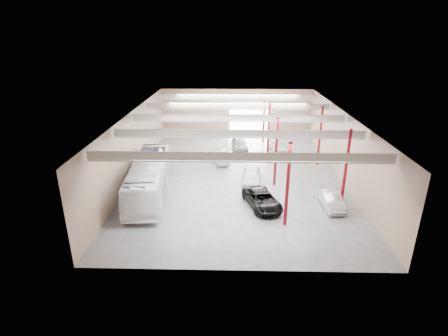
{
  "coord_description": "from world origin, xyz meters",
  "views": [
    {
      "loc": [
        -0.51,
        -34.99,
        14.64
      ],
      "look_at": [
        -1.34,
        -3.08,
        2.2
      ],
      "focal_mm": 28.0,
      "sensor_mm": 36.0,
      "label": 1
    }
  ],
  "objects_px": {
    "car_row_c": "(239,144)",
    "car_row_b": "(220,157)",
    "black_sedan": "(262,200)",
    "car_right_near": "(331,199)",
    "car_right_far": "(278,146)",
    "coach_bus": "(149,177)",
    "car_row_a": "(251,176)"
  },
  "relations": [
    {
      "from": "black_sedan",
      "to": "car_row_c",
      "type": "relative_size",
      "value": 1.07
    },
    {
      "from": "car_right_far",
      "to": "car_row_c",
      "type": "bearing_deg",
      "value": 154.9
    },
    {
      "from": "coach_bus",
      "to": "car_right_far",
      "type": "xyz_separation_m",
      "value": [
        13.95,
        13.49,
        -0.99
      ]
    },
    {
      "from": "car_right_far",
      "to": "coach_bus",
      "type": "bearing_deg",
      "value": -152.12
    },
    {
      "from": "car_row_b",
      "to": "coach_bus",
      "type": "bearing_deg",
      "value": -138.55
    },
    {
      "from": "black_sedan",
      "to": "car_row_b",
      "type": "bearing_deg",
      "value": 93.07
    },
    {
      "from": "car_row_a",
      "to": "coach_bus",
      "type": "bearing_deg",
      "value": -159.68
    },
    {
      "from": "car_row_b",
      "to": "car_right_near",
      "type": "bearing_deg",
      "value": -60.71
    },
    {
      "from": "car_row_b",
      "to": "car_right_near",
      "type": "distance_m",
      "value": 15.25
    },
    {
      "from": "car_right_far",
      "to": "car_right_near",
      "type": "bearing_deg",
      "value": -96.02
    },
    {
      "from": "coach_bus",
      "to": "black_sedan",
      "type": "distance_m",
      "value": 10.91
    },
    {
      "from": "black_sedan",
      "to": "car_row_a",
      "type": "distance_m",
      "value": 5.25
    },
    {
      "from": "coach_bus",
      "to": "car_right_far",
      "type": "height_order",
      "value": "coach_bus"
    },
    {
      "from": "car_row_a",
      "to": "car_right_near",
      "type": "height_order",
      "value": "car_row_a"
    },
    {
      "from": "black_sedan",
      "to": "car_right_near",
      "type": "bearing_deg",
      "value": -15.02
    },
    {
      "from": "car_row_c",
      "to": "car_row_b",
      "type": "bearing_deg",
      "value": -120.23
    },
    {
      "from": "black_sedan",
      "to": "car_row_c",
      "type": "xyz_separation_m",
      "value": [
        -1.77,
        16.64,
        -0.02
      ]
    },
    {
      "from": "car_row_c",
      "to": "car_right_near",
      "type": "height_order",
      "value": "car_right_near"
    },
    {
      "from": "car_row_b",
      "to": "black_sedan",
      "type": "bearing_deg",
      "value": -83.24
    },
    {
      "from": "car_row_b",
      "to": "car_row_c",
      "type": "bearing_deg",
      "value": 52.11
    },
    {
      "from": "black_sedan",
      "to": "car_right_near",
      "type": "height_order",
      "value": "car_right_near"
    },
    {
      "from": "car_row_a",
      "to": "car_row_b",
      "type": "relative_size",
      "value": 1.13
    },
    {
      "from": "black_sedan",
      "to": "car_row_b",
      "type": "distance_m",
      "value": 12.18
    },
    {
      "from": "car_row_b",
      "to": "car_right_far",
      "type": "relative_size",
      "value": 0.94
    },
    {
      "from": "car_row_a",
      "to": "car_right_near",
      "type": "xyz_separation_m",
      "value": [
        6.85,
        -5.0,
        -0.07
      ]
    },
    {
      "from": "black_sedan",
      "to": "car_right_far",
      "type": "xyz_separation_m",
      "value": [
        3.34,
        15.84,
        0.04
      ]
    },
    {
      "from": "coach_bus",
      "to": "car_right_near",
      "type": "bearing_deg",
      "value": -12.23
    },
    {
      "from": "car_row_a",
      "to": "car_row_c",
      "type": "height_order",
      "value": "car_row_a"
    },
    {
      "from": "black_sedan",
      "to": "car_right_far",
      "type": "bearing_deg",
      "value": 61.18
    },
    {
      "from": "coach_bus",
      "to": "black_sedan",
      "type": "xyz_separation_m",
      "value": [
        10.61,
        -2.35,
        -1.03
      ]
    },
    {
      "from": "car_right_near",
      "to": "car_right_far",
      "type": "height_order",
      "value": "car_right_far"
    },
    {
      "from": "coach_bus",
      "to": "car_row_c",
      "type": "xyz_separation_m",
      "value": [
        8.84,
        14.3,
        -1.05
      ]
    }
  ]
}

